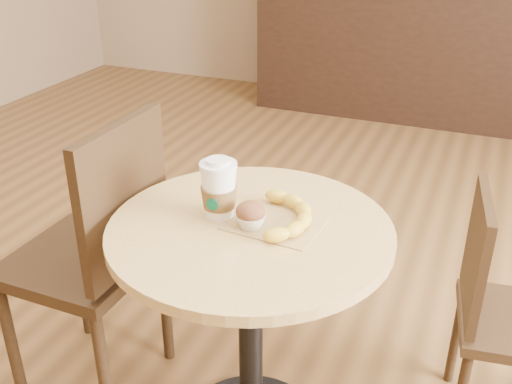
{
  "coord_description": "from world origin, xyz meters",
  "views": [
    {
      "loc": [
        0.63,
        -1.36,
        1.53
      ],
      "look_at": [
        0.1,
        -0.07,
        0.83
      ],
      "focal_mm": 42.0,
      "sensor_mm": 36.0,
      "label": 1
    }
  ],
  "objects_px": {
    "coffee_cup": "(219,191)",
    "banana": "(284,216)",
    "chair_left": "(98,251)",
    "muffin": "(251,215)",
    "cafe_table": "(250,288)",
    "chair_right": "(503,309)"
  },
  "relations": [
    {
      "from": "coffee_cup",
      "to": "banana",
      "type": "xyz_separation_m",
      "value": [
        0.17,
        0.03,
        -0.05
      ]
    },
    {
      "from": "chair_left",
      "to": "coffee_cup",
      "type": "xyz_separation_m",
      "value": [
        0.43,
        -0.01,
        0.29
      ]
    },
    {
      "from": "muffin",
      "to": "banana",
      "type": "height_order",
      "value": "muffin"
    },
    {
      "from": "cafe_table",
      "to": "muffin",
      "type": "distance_m",
      "value": 0.24
    },
    {
      "from": "banana",
      "to": "coffee_cup",
      "type": "bearing_deg",
      "value": 173.77
    },
    {
      "from": "cafe_table",
      "to": "chair_left",
      "type": "height_order",
      "value": "chair_left"
    },
    {
      "from": "cafe_table",
      "to": "chair_left",
      "type": "relative_size",
      "value": 0.78
    },
    {
      "from": "chair_right",
      "to": "coffee_cup",
      "type": "xyz_separation_m",
      "value": [
        -0.76,
        -0.32,
        0.39
      ]
    },
    {
      "from": "cafe_table",
      "to": "coffee_cup",
      "type": "distance_m",
      "value": 0.29
    },
    {
      "from": "cafe_table",
      "to": "banana",
      "type": "distance_m",
      "value": 0.24
    },
    {
      "from": "coffee_cup",
      "to": "banana",
      "type": "distance_m",
      "value": 0.18
    },
    {
      "from": "muffin",
      "to": "banana",
      "type": "distance_m",
      "value": 0.09
    },
    {
      "from": "chair_right",
      "to": "coffee_cup",
      "type": "relative_size",
      "value": 4.75
    },
    {
      "from": "chair_left",
      "to": "banana",
      "type": "xyz_separation_m",
      "value": [
        0.6,
        0.02,
        0.24
      ]
    },
    {
      "from": "cafe_table",
      "to": "chair_right",
      "type": "distance_m",
      "value": 0.75
    },
    {
      "from": "chair_left",
      "to": "chair_right",
      "type": "bearing_deg",
      "value": 105.55
    },
    {
      "from": "chair_right",
      "to": "muffin",
      "type": "xyz_separation_m",
      "value": [
        -0.66,
        -0.35,
        0.36
      ]
    },
    {
      "from": "chair_left",
      "to": "chair_right",
      "type": "relative_size",
      "value": 1.23
    },
    {
      "from": "chair_left",
      "to": "muffin",
      "type": "distance_m",
      "value": 0.59
    },
    {
      "from": "chair_right",
      "to": "muffin",
      "type": "bearing_deg",
      "value": 110.19
    },
    {
      "from": "coffee_cup",
      "to": "muffin",
      "type": "relative_size",
      "value": 2.09
    },
    {
      "from": "banana",
      "to": "chair_right",
      "type": "bearing_deg",
      "value": 11.49
    }
  ]
}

